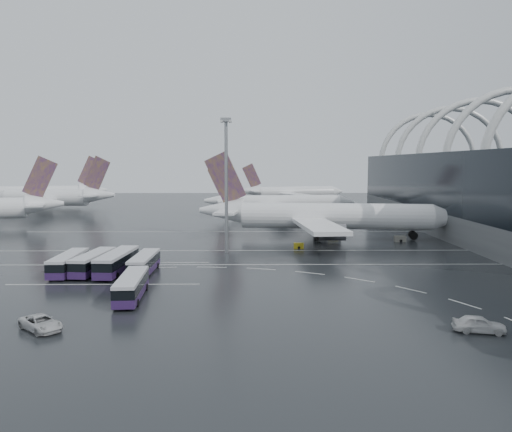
{
  "coord_description": "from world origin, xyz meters",
  "views": [
    {
      "loc": [
        -2.49,
        -86.64,
        17.34
      ],
      "look_at": [
        -1.62,
        11.71,
        7.0
      ],
      "focal_mm": 35.0,
      "sensor_mm": 36.0,
      "label": 1
    }
  ],
  "objects_px": {
    "bus_row_near_b": "(93,262)",
    "gse_cart_belly_e": "(333,234)",
    "bus_row_near_c": "(117,262)",
    "van_curve_b": "(479,324)",
    "jet_remote_mid": "(55,198)",
    "van_curve_a": "(41,323)",
    "bus_row_near_d": "(144,263)",
    "bus_row_near_a": "(68,263)",
    "gse_cart_belly_d": "(400,239)",
    "floodlight_mast": "(226,169)",
    "bus_row_far_c": "(131,286)",
    "airliner_main": "(322,217)",
    "airliner_gate_b": "(278,203)",
    "gse_cart_belly_c": "(299,246)",
    "airliner_gate_c": "(291,193)",
    "jet_remote_far": "(48,193)"
  },
  "relations": [
    {
      "from": "bus_row_near_c",
      "to": "bus_row_far_c",
      "type": "bearing_deg",
      "value": -154.82
    },
    {
      "from": "bus_row_far_c",
      "to": "gse_cart_belly_c",
      "type": "height_order",
      "value": "bus_row_far_c"
    },
    {
      "from": "jet_remote_mid",
      "to": "bus_row_near_a",
      "type": "distance_m",
      "value": 110.01
    },
    {
      "from": "airliner_main",
      "to": "jet_remote_mid",
      "type": "distance_m",
      "value": 108.89
    },
    {
      "from": "floodlight_mast",
      "to": "van_curve_b",
      "type": "bearing_deg",
      "value": -58.67
    },
    {
      "from": "van_curve_a",
      "to": "floodlight_mast",
      "type": "height_order",
      "value": "floodlight_mast"
    },
    {
      "from": "bus_row_far_c",
      "to": "gse_cart_belly_c",
      "type": "xyz_separation_m",
      "value": [
        25.2,
        38.16,
        -1.12
      ]
    },
    {
      "from": "airliner_main",
      "to": "jet_remote_far",
      "type": "distance_m",
      "value": 132.68
    },
    {
      "from": "jet_remote_mid",
      "to": "van_curve_b",
      "type": "height_order",
      "value": "jet_remote_mid"
    },
    {
      "from": "airliner_gate_b",
      "to": "bus_row_near_a",
      "type": "bearing_deg",
      "value": -118.18
    },
    {
      "from": "bus_row_far_c",
      "to": "gse_cart_belly_e",
      "type": "height_order",
      "value": "bus_row_far_c"
    },
    {
      "from": "bus_row_near_d",
      "to": "jet_remote_far",
      "type": "bearing_deg",
      "value": 28.02
    },
    {
      "from": "jet_remote_mid",
      "to": "bus_row_near_d",
      "type": "bearing_deg",
      "value": 123.12
    },
    {
      "from": "gse_cart_belly_c",
      "to": "airliner_gate_b",
      "type": "bearing_deg",
      "value": 91.0
    },
    {
      "from": "bus_row_near_c",
      "to": "van_curve_b",
      "type": "bearing_deg",
      "value": -118.61
    },
    {
      "from": "bus_row_near_b",
      "to": "bus_row_near_c",
      "type": "bearing_deg",
      "value": -90.42
    },
    {
      "from": "airliner_gate_b",
      "to": "gse_cart_belly_c",
      "type": "relative_size",
      "value": 25.1
    },
    {
      "from": "bus_row_near_b",
      "to": "van_curve_a",
      "type": "height_order",
      "value": "bus_row_near_b"
    },
    {
      "from": "airliner_gate_b",
      "to": "gse_cart_belly_c",
      "type": "xyz_separation_m",
      "value": [
        1.08,
        -62.32,
        -3.8
      ]
    },
    {
      "from": "jet_remote_mid",
      "to": "van_curve_a",
      "type": "xyz_separation_m",
      "value": [
        48.94,
        -128.92,
        -4.43
      ]
    },
    {
      "from": "bus_row_near_a",
      "to": "gse_cart_belly_e",
      "type": "height_order",
      "value": "bus_row_near_a"
    },
    {
      "from": "airliner_main",
      "to": "van_curve_a",
      "type": "xyz_separation_m",
      "value": [
        -38.4,
        -63.88,
        -4.31
      ]
    },
    {
      "from": "floodlight_mast",
      "to": "jet_remote_mid",
      "type": "bearing_deg",
      "value": 128.39
    },
    {
      "from": "airliner_main",
      "to": "bus_row_near_d",
      "type": "height_order",
      "value": "airliner_main"
    },
    {
      "from": "gse_cart_belly_c",
      "to": "gse_cart_belly_d",
      "type": "distance_m",
      "value": 24.94
    },
    {
      "from": "van_curve_a",
      "to": "van_curve_b",
      "type": "relative_size",
      "value": 1.09
    },
    {
      "from": "floodlight_mast",
      "to": "bus_row_far_c",
      "type": "bearing_deg",
      "value": -107.79
    },
    {
      "from": "airliner_gate_c",
      "to": "bus_row_near_d",
      "type": "bearing_deg",
      "value": -118.46
    },
    {
      "from": "bus_row_near_b",
      "to": "bus_row_far_c",
      "type": "relative_size",
      "value": 1.04
    },
    {
      "from": "jet_remote_mid",
      "to": "gse_cart_belly_c",
      "type": "height_order",
      "value": "jet_remote_mid"
    },
    {
      "from": "floodlight_mast",
      "to": "gse_cart_belly_d",
      "type": "bearing_deg",
      "value": 19.53
    },
    {
      "from": "airliner_main",
      "to": "gse_cart_belly_d",
      "type": "relative_size",
      "value": 24.85
    },
    {
      "from": "van_curve_b",
      "to": "airliner_gate_c",
      "type": "bearing_deg",
      "value": 13.96
    },
    {
      "from": "airliner_main",
      "to": "bus_row_near_a",
      "type": "relative_size",
      "value": 4.79
    },
    {
      "from": "jet_remote_far",
      "to": "bus_row_near_b",
      "type": "height_order",
      "value": "jet_remote_far"
    },
    {
      "from": "van_curve_a",
      "to": "bus_row_near_d",
      "type": "bearing_deg",
      "value": 30.78
    },
    {
      "from": "bus_row_near_d",
      "to": "gse_cart_belly_c",
      "type": "height_order",
      "value": "bus_row_near_d"
    },
    {
      "from": "bus_row_near_d",
      "to": "gse_cart_belly_c",
      "type": "bearing_deg",
      "value": -48.27
    },
    {
      "from": "van_curve_a",
      "to": "van_curve_b",
      "type": "height_order",
      "value": "van_curve_b"
    },
    {
      "from": "bus_row_near_a",
      "to": "gse_cart_belly_d",
      "type": "xyz_separation_m",
      "value": [
        62.21,
        31.73,
        -1.03
      ]
    },
    {
      "from": "floodlight_mast",
      "to": "gse_cart_belly_d",
      "type": "relative_size",
      "value": 10.75
    },
    {
      "from": "bus_row_near_b",
      "to": "gse_cart_belly_e",
      "type": "distance_m",
      "value": 59.26
    },
    {
      "from": "bus_row_near_d",
      "to": "bus_row_far_c",
      "type": "height_order",
      "value": "bus_row_near_d"
    },
    {
      "from": "floodlight_mast",
      "to": "bus_row_near_a",
      "type": "bearing_deg",
      "value": -142.97
    },
    {
      "from": "jet_remote_far",
      "to": "bus_row_near_d",
      "type": "height_order",
      "value": "jet_remote_far"
    },
    {
      "from": "bus_row_near_b",
      "to": "van_curve_b",
      "type": "distance_m",
      "value": 56.65
    },
    {
      "from": "bus_row_near_a",
      "to": "floodlight_mast",
      "type": "distance_m",
      "value": 33.65
    },
    {
      "from": "gse_cart_belly_c",
      "to": "gse_cart_belly_d",
      "type": "xyz_separation_m",
      "value": [
        23.46,
        8.48,
        0.12
      ]
    },
    {
      "from": "airliner_gate_c",
      "to": "van_curve_a",
      "type": "bearing_deg",
      "value": -118.03
    },
    {
      "from": "jet_remote_mid",
      "to": "gse_cart_belly_e",
      "type": "bearing_deg",
      "value": 150.68
    }
  ]
}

